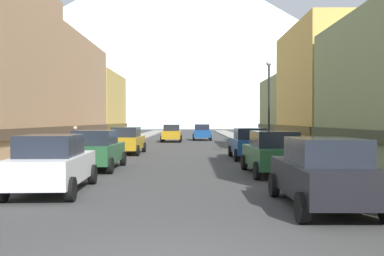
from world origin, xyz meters
The scene contains 20 objects.
sidewalk_left centered at (-6.25, 35.00, 0.07)m, with size 2.50×100.00×0.15m, color gray.
sidewalk_right centered at (6.25, 35.00, 0.07)m, with size 2.50×100.00×0.15m, color gray.
storefront_left_2 centered at (-12.19, 27.66, 4.08)m, with size 9.68×13.58×8.46m.
storefront_left_3 centered at (-11.75, 40.72, 3.47)m, with size 8.80×11.81×7.22m.
storefront_right_2 centered at (11.70, 24.53, 4.23)m, with size 8.71×10.83×8.77m.
storefront_right_3 centered at (11.37, 34.48, 2.94)m, with size 8.04×8.97×6.10m.
car_left_0 centered at (-3.80, 7.05, 0.90)m, with size 2.24×4.48×1.78m.
car_left_1 centered at (-3.80, 13.29, 0.90)m, with size 2.08×4.41×1.78m.
car_left_2 centered at (-3.80, 22.43, 0.90)m, with size 2.13×4.43×1.78m.
car_right_0 centered at (3.80, 4.58, 0.90)m, with size 2.07×4.40×1.78m.
car_right_1 centered at (3.80, 11.50, 0.90)m, with size 2.18×4.45×1.78m.
car_right_2 centered at (3.80, 18.80, 0.90)m, with size 2.11×4.42×1.78m.
car_driving_0 centered at (-1.60, 38.86, 0.90)m, with size 2.06×4.40×1.78m.
car_driving_1 centered at (1.60, 42.59, 0.90)m, with size 2.06×4.40×1.78m.
trash_bin_right centered at (6.35, 8.64, 0.64)m, with size 0.59×0.59×0.98m.
potted_plant_0 centered at (7.00, 17.48, 0.72)m, with size 0.62×0.62×0.99m.
potted_plant_1 centered at (-7.00, 15.11, 0.68)m, with size 0.70×0.70×0.95m.
pedestrian_0 centered at (-6.25, 18.89, 0.96)m, with size 0.36×0.36×1.74m.
streetlamp_right centered at (5.35, 21.25, 3.99)m, with size 0.36×0.36×5.86m.
mountain_backdrop centered at (-11.26, 260.00, 53.19)m, with size 315.44×315.44×106.38m, color silver.
Camera 1 is at (0.50, -6.39, 2.22)m, focal length 41.02 mm.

